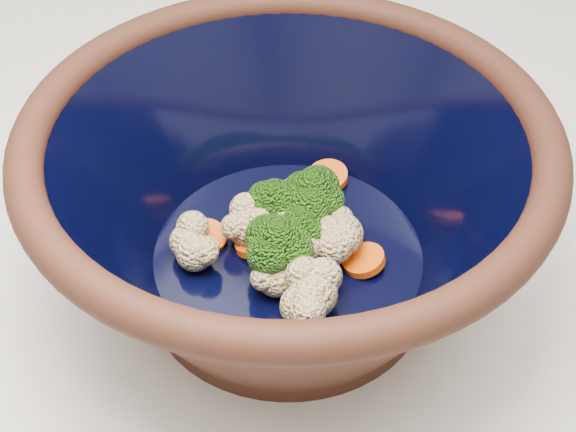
{
  "coord_description": "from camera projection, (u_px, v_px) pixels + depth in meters",
  "views": [
    {
      "loc": [
        0.27,
        -0.36,
        1.36
      ],
      "look_at": [
        0.06,
        -0.02,
        0.97
      ],
      "focal_mm": 50.0,
      "sensor_mm": 36.0,
      "label": 1
    }
  ],
  "objects": [
    {
      "name": "mixing_bowl",
      "position": [
        288.0,
        200.0,
        0.54
      ],
      "size": [
        0.38,
        0.38,
        0.15
      ],
      "rotation": [
        0.0,
        0.0,
        0.13
      ],
      "color": "black",
      "rests_on": "counter"
    },
    {
      "name": "vegetable_pile",
      "position": [
        288.0,
        230.0,
        0.56
      ],
      "size": [
        0.14,
        0.16,
        0.05
      ],
      "color": "#608442",
      "rests_on": "mixing_bowl"
    }
  ]
}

